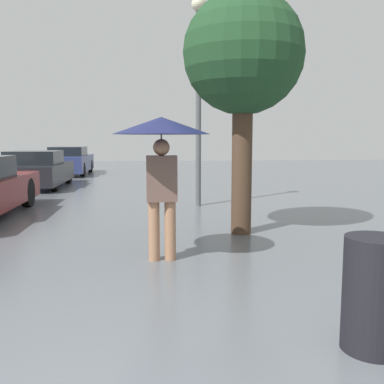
{
  "coord_description": "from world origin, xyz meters",
  "views": [
    {
      "loc": [
        0.21,
        -1.78,
        1.57
      ],
      "look_at": [
        0.82,
        3.69,
        0.89
      ],
      "focal_mm": 40.0,
      "sensor_mm": 36.0,
      "label": 1
    }
  ],
  "objects_px": {
    "tree": "(243,57)",
    "trash_bin": "(374,294)",
    "parked_car_farthest": "(69,161)",
    "street_lamp": "(198,75)",
    "parked_car_third": "(36,170)",
    "pedestrian": "(161,141)"
  },
  "relations": [
    {
      "from": "trash_bin",
      "to": "tree",
      "type": "bearing_deg",
      "value": 91.11
    },
    {
      "from": "street_lamp",
      "to": "trash_bin",
      "type": "relative_size",
      "value": 5.54
    },
    {
      "from": "tree",
      "to": "trash_bin",
      "type": "xyz_separation_m",
      "value": [
        0.08,
        -4.06,
        -2.46
      ]
    },
    {
      "from": "pedestrian",
      "to": "tree",
      "type": "distance_m",
      "value": 2.43
    },
    {
      "from": "parked_car_third",
      "to": "trash_bin",
      "type": "relative_size",
      "value": 4.44
    },
    {
      "from": "parked_car_third",
      "to": "pedestrian",
      "type": "bearing_deg",
      "value": -67.42
    },
    {
      "from": "tree",
      "to": "trash_bin",
      "type": "distance_m",
      "value": 4.75
    },
    {
      "from": "street_lamp",
      "to": "trash_bin",
      "type": "height_order",
      "value": "street_lamp"
    },
    {
      "from": "tree",
      "to": "street_lamp",
      "type": "height_order",
      "value": "street_lamp"
    },
    {
      "from": "parked_car_farthest",
      "to": "trash_bin",
      "type": "bearing_deg",
      "value": -73.35
    },
    {
      "from": "pedestrian",
      "to": "parked_car_farthest",
      "type": "bearing_deg",
      "value": 104.07
    },
    {
      "from": "trash_bin",
      "to": "parked_car_farthest",
      "type": "bearing_deg",
      "value": 106.65
    },
    {
      "from": "pedestrian",
      "to": "parked_car_third",
      "type": "height_order",
      "value": "pedestrian"
    },
    {
      "from": "parked_car_farthest",
      "to": "street_lamp",
      "type": "height_order",
      "value": "street_lamp"
    },
    {
      "from": "parked_car_third",
      "to": "trash_bin",
      "type": "bearing_deg",
      "value": -65.79
    },
    {
      "from": "pedestrian",
      "to": "tree",
      "type": "bearing_deg",
      "value": 46.86
    },
    {
      "from": "parked_car_third",
      "to": "parked_car_farthest",
      "type": "distance_m",
      "value": 5.32
    },
    {
      "from": "pedestrian",
      "to": "trash_bin",
      "type": "relative_size",
      "value": 2.15
    },
    {
      "from": "pedestrian",
      "to": "parked_car_farthest",
      "type": "relative_size",
      "value": 0.44
    },
    {
      "from": "pedestrian",
      "to": "street_lamp",
      "type": "distance_m",
      "value": 4.93
    },
    {
      "from": "parked_car_farthest",
      "to": "parked_car_third",
      "type": "bearing_deg",
      "value": -91.77
    },
    {
      "from": "parked_car_third",
      "to": "tree",
      "type": "bearing_deg",
      "value": -55.77
    }
  ]
}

